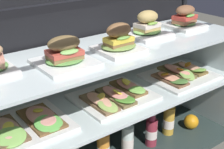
# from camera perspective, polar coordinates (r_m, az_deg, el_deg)

# --- Properties ---
(case_frame) EXTENTS (1.40, 0.45, 0.86)m
(case_frame) POSITION_cam_1_polar(r_m,az_deg,el_deg) (1.51, -3.35, 1.55)
(case_frame) COLOR black
(case_frame) RESTS_ON ground
(riser_lower_tier) EXTENTS (1.34, 0.40, 0.31)m
(riser_lower_tier) POSITION_cam_1_polar(r_m,az_deg,el_deg) (1.54, -0.00, -9.70)
(riser_lower_tier) COLOR silver
(riser_lower_tier) RESTS_ON case_base_deck
(shelf_lower_glass) EXTENTS (1.35, 0.41, 0.01)m
(shelf_lower_glass) POSITION_cam_1_polar(r_m,az_deg,el_deg) (1.46, -0.00, -4.47)
(shelf_lower_glass) COLOR silver
(shelf_lower_glass) RESTS_ON riser_lower_tier
(riser_upper_tier) EXTENTS (1.34, 0.40, 0.22)m
(riser_upper_tier) POSITION_cam_1_polar(r_m,az_deg,el_deg) (1.41, -0.00, -0.22)
(riser_upper_tier) COLOR silver
(riser_upper_tier) RESTS_ON shelf_lower_glass
(shelf_upper_glass) EXTENTS (1.35, 0.41, 0.01)m
(shelf_upper_glass) POSITION_cam_1_polar(r_m,az_deg,el_deg) (1.36, -0.00, 4.32)
(shelf_upper_glass) COLOR silver
(shelf_upper_glass) RESTS_ON riser_upper_tier
(plated_roll_sandwich_far_left) EXTENTS (0.20, 0.20, 0.11)m
(plated_roll_sandwich_far_left) POSITION_cam_1_polar(r_m,az_deg,el_deg) (1.19, -8.31, 3.48)
(plated_roll_sandwich_far_left) COLOR white
(plated_roll_sandwich_far_left) RESTS_ON shelf_upper_glass
(plated_roll_sandwich_near_right_corner) EXTENTS (0.18, 0.18, 0.12)m
(plated_roll_sandwich_near_right_corner) POSITION_cam_1_polar(r_m,az_deg,el_deg) (1.32, 1.35, 5.83)
(plated_roll_sandwich_near_right_corner) COLOR white
(plated_roll_sandwich_near_right_corner) RESTS_ON shelf_upper_glass
(plated_roll_sandwich_left_of_center) EXTENTS (0.19, 0.19, 0.12)m
(plated_roll_sandwich_left_of_center) POSITION_cam_1_polar(r_m,az_deg,el_deg) (1.53, 6.20, 8.30)
(plated_roll_sandwich_left_of_center) COLOR white
(plated_roll_sandwich_left_of_center) RESTS_ON shelf_upper_glass
(plated_roll_sandwich_center) EXTENTS (0.18, 0.18, 0.11)m
(plated_roll_sandwich_center) POSITION_cam_1_polar(r_m,az_deg,el_deg) (1.71, 12.62, 9.49)
(plated_roll_sandwich_center) COLOR white
(plated_roll_sandwich_center) RESTS_ON shelf_upper_glass
(open_sandwich_tray_far_left) EXTENTS (0.34, 0.28, 0.06)m
(open_sandwich_tray_far_left) POSITION_cam_1_polar(r_m,az_deg,el_deg) (1.27, -15.18, -8.68)
(open_sandwich_tray_far_left) COLOR white
(open_sandwich_tray_far_left) RESTS_ON shelf_lower_glass
(open_sandwich_tray_mid_left) EXTENTS (0.34, 0.28, 0.06)m
(open_sandwich_tray_mid_left) POSITION_cam_1_polar(r_m,az_deg,el_deg) (1.43, 0.58, -3.80)
(open_sandwich_tray_mid_left) COLOR white
(open_sandwich_tray_mid_left) RESTS_ON shelf_lower_glass
(open_sandwich_tray_mid_right) EXTENTS (0.34, 0.28, 0.06)m
(open_sandwich_tray_mid_right) POSITION_cam_1_polar(r_m,az_deg,el_deg) (1.70, 11.91, 0.07)
(open_sandwich_tray_mid_right) COLOR white
(open_sandwich_tray_mid_right) RESTS_ON shelf_lower_glass
(juice_bottle_front_second) EXTENTS (0.06, 0.06, 0.21)m
(juice_bottle_front_second) POSITION_cam_1_polar(r_m,az_deg,el_deg) (1.60, 2.74, -11.36)
(juice_bottle_front_second) COLOR white
(juice_bottle_front_second) RESTS_ON case_base_deck
(juice_bottle_front_middle) EXTENTS (0.06, 0.06, 0.19)m
(juice_bottle_front_middle) POSITION_cam_1_polar(r_m,az_deg,el_deg) (1.68, 6.92, -9.88)
(juice_bottle_front_middle) COLOR maroon
(juice_bottle_front_middle) RESTS_ON case_base_deck
(juice_bottle_front_right_end) EXTENTS (0.06, 0.06, 0.21)m
(juice_bottle_front_right_end) POSITION_cam_1_polar(r_m,az_deg,el_deg) (1.77, 9.93, -7.82)
(juice_bottle_front_right_end) COLOR gold
(juice_bottle_front_right_end) RESTS_ON case_base_deck
(orange_fruit_beside_bottles) EXTENTS (0.08, 0.08, 0.08)m
(orange_fruit_beside_bottles) POSITION_cam_1_polar(r_m,az_deg,el_deg) (1.87, 13.72, -8.03)
(orange_fruit_beside_bottles) COLOR orange
(orange_fruit_beside_bottles) RESTS_ON case_base_deck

